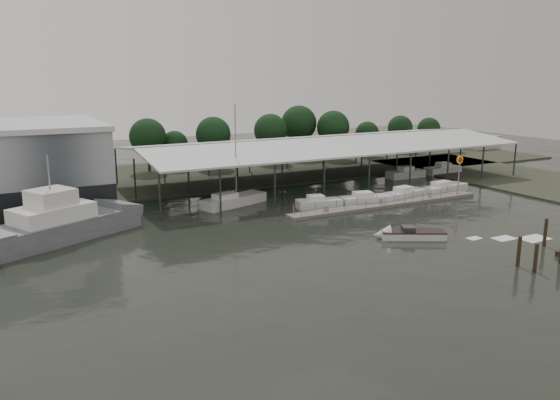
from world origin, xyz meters
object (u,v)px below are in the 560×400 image
white_sailboat (233,200)px  speedboat_underway (407,235)px  grey_trawler (63,223)px  shell_fuel_sign (459,168)px

white_sailboat → speedboat_underway: (9.74, -21.31, -0.26)m
speedboat_underway → white_sailboat: bearing=-36.7°
grey_trawler → speedboat_underway: size_ratio=1.01×
shell_fuel_sign → speedboat_underway: (-19.20, -11.96, -3.53)m
shell_fuel_sign → grey_trawler: size_ratio=0.33×
shell_fuel_sign → speedboat_underway: bearing=-148.1°
grey_trawler → speedboat_underway: 34.38m
shell_fuel_sign → grey_trawler: bearing=175.1°
shell_fuel_sign → grey_trawler: grey_trawler is taller
speedboat_underway → shell_fuel_sign: bearing=-119.3°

